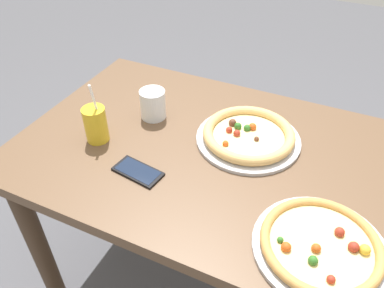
# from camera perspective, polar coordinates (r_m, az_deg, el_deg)

# --- Properties ---
(ground_plane) EXTENTS (8.00, 8.00, 0.00)m
(ground_plane) POSITION_cam_1_polar(r_m,az_deg,el_deg) (1.81, 2.32, -19.41)
(ground_plane) COLOR #4C4C51
(dining_table) EXTENTS (1.27, 0.84, 0.75)m
(dining_table) POSITION_cam_1_polar(r_m,az_deg,el_deg) (1.31, 3.05, -4.70)
(dining_table) COLOR brown
(dining_table) RESTS_ON ground
(pizza_near) EXTENTS (0.33, 0.33, 0.04)m
(pizza_near) POSITION_cam_1_polar(r_m,az_deg,el_deg) (1.01, 18.68, -14.18)
(pizza_near) COLOR #B7B7BC
(pizza_near) RESTS_ON dining_table
(pizza_far) EXTENTS (0.34, 0.34, 0.05)m
(pizza_far) POSITION_cam_1_polar(r_m,az_deg,el_deg) (1.27, 8.40, 1.27)
(pizza_far) COLOR #B7B7BC
(pizza_far) RESTS_ON dining_table
(drink_cup_colored) EXTENTS (0.08, 0.08, 0.21)m
(drink_cup_colored) POSITION_cam_1_polar(r_m,az_deg,el_deg) (1.28, -14.19, 2.89)
(drink_cup_colored) COLOR gold
(drink_cup_colored) RESTS_ON dining_table
(water_cup_clear) EXTENTS (0.09, 0.09, 0.10)m
(water_cup_clear) POSITION_cam_1_polar(r_m,az_deg,el_deg) (1.36, -5.87, 6.01)
(water_cup_clear) COLOR silver
(water_cup_clear) RESTS_ON dining_table
(cell_phone) EXTENTS (0.16, 0.10, 0.01)m
(cell_phone) POSITION_cam_1_polar(r_m,az_deg,el_deg) (1.16, -8.08, -4.09)
(cell_phone) COLOR black
(cell_phone) RESTS_ON dining_table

